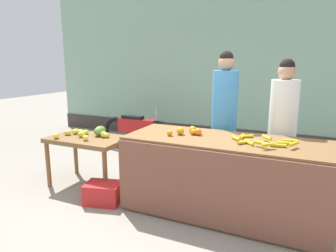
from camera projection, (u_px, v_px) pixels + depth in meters
ground_plane at (181, 203)px, 3.82m from camera, size 24.00×24.00×0.00m
market_wall_back at (240, 61)px, 6.24m from camera, size 9.27×0.23×3.59m
fruit_stall_counter at (224, 177)px, 3.50m from camera, size 2.28×0.89×0.90m
side_table_wooden at (88, 144)px, 4.29m from camera, size 1.09×0.67×0.71m
banana_bunch_pile at (263, 141)px, 3.21m from camera, size 0.70×0.51×0.07m
orange_pile at (189, 131)px, 3.61m from camera, size 0.37×0.32×0.09m
mango_papaya_pile at (90, 133)px, 4.33m from camera, size 0.73×0.57×0.14m
vendor_woman_blue_shirt at (224, 122)px, 4.09m from camera, size 0.34×0.34×1.90m
vendor_woman_white_shirt at (282, 131)px, 3.79m from camera, size 0.34×0.34×1.79m
parked_motorcycle at (137, 131)px, 6.04m from camera, size 1.60×0.18×0.88m
produce_crate at (103, 193)px, 3.82m from camera, size 0.51×0.42×0.26m
produce_sack at (165, 157)px, 4.81m from camera, size 0.42×0.38×0.53m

